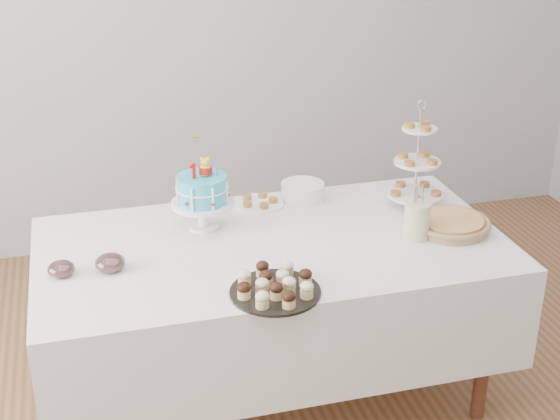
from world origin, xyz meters
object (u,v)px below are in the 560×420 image
object	(u,v)px
table	(273,290)
jam_bowl_b	(110,263)
tiered_stand	(417,163)
jam_bowl_a	(61,269)
plate_stack	(303,191)
pie	(451,223)
birthday_cake	(203,204)
cupcake_tray	(275,284)
utensil_pitcher	(417,219)
pastry_plate	(259,202)

from	to	relation	value
table	jam_bowl_b	size ratio (longest dim) A/B	16.58
tiered_stand	jam_bowl_a	distance (m)	1.59
plate_stack	jam_bowl_b	size ratio (longest dim) A/B	1.73
pie	jam_bowl_b	distance (m)	1.42
birthday_cake	cupcake_tray	xyz separation A→B (m)	(0.15, -0.61, -0.07)
pie	utensil_pitcher	bearing A→B (deg)	-170.17
birthday_cake	tiered_stand	bearing A→B (deg)	-14.10
cupcake_tray	plate_stack	bearing A→B (deg)	66.79
plate_stack	utensil_pitcher	size ratio (longest dim) A/B	0.84
table	jam_bowl_a	distance (m)	0.88
cupcake_tray	jam_bowl_a	size ratio (longest dim) A/B	3.26
birthday_cake	tiered_stand	distance (m)	0.97
tiered_stand	utensil_pitcher	bearing A→B (deg)	-112.90
table	cupcake_tray	distance (m)	0.49
jam_bowl_b	birthday_cake	bearing A→B (deg)	33.89
pastry_plate	jam_bowl_b	world-z (taller)	jam_bowl_b
birthday_cake	jam_bowl_a	distance (m)	0.66
utensil_pitcher	plate_stack	bearing A→B (deg)	112.67
tiered_stand	jam_bowl_a	xyz separation A→B (m)	(-1.56, -0.26, -0.18)
jam_bowl_a	cupcake_tray	bearing A→B (deg)	-24.41
utensil_pitcher	jam_bowl_a	bearing A→B (deg)	167.11
pie	pastry_plate	distance (m)	0.86
birthday_cake	table	bearing A→B (deg)	-53.70
pastry_plate	jam_bowl_b	distance (m)	0.83
table	jam_bowl_a	size ratio (longest dim) A/B	18.68
table	utensil_pitcher	size ratio (longest dim) A/B	8.02
tiered_stand	jam_bowl_a	size ratio (longest dim) A/B	4.81
cupcake_tray	jam_bowl_b	distance (m)	0.66
table	tiered_stand	distance (m)	0.86
plate_stack	pie	bearing A→B (deg)	-43.28
tiered_stand	pastry_plate	distance (m)	0.73
birthday_cake	jam_bowl_b	size ratio (longest dim) A/B	3.54
tiered_stand	jam_bowl_b	size ratio (longest dim) A/B	4.27
plate_stack	birthday_cake	bearing A→B (deg)	-158.94
plate_stack	utensil_pitcher	distance (m)	0.62
plate_stack	jam_bowl_a	size ratio (longest dim) A/B	1.95
table	utensil_pitcher	world-z (taller)	utensil_pitcher
birthday_cake	jam_bowl_a	world-z (taller)	birthday_cake
birthday_cake	plate_stack	bearing A→B (deg)	7.44
tiered_stand	utensil_pitcher	size ratio (longest dim) A/B	2.07
table	cupcake_tray	size ratio (longest dim) A/B	5.74
birthday_cake	jam_bowl_b	bearing A→B (deg)	-159.72
pie	birthday_cake	bearing A→B (deg)	163.95
table	pie	world-z (taller)	pie
plate_stack	utensil_pitcher	bearing A→B (deg)	-56.45
tiered_stand	plate_stack	size ratio (longest dim) A/B	2.47
cupcake_tray	pastry_plate	distance (m)	0.80
table	pie	xyz separation A→B (m)	(0.76, -0.08, 0.26)
birthday_cake	tiered_stand	xyz separation A→B (m)	(0.97, -0.01, 0.09)
utensil_pitcher	jam_bowl_b	bearing A→B (deg)	167.10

